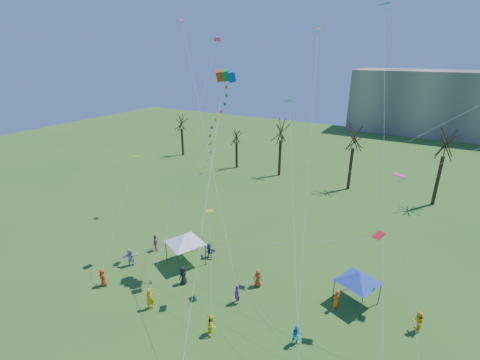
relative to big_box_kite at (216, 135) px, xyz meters
The scene contains 7 objects.
ground 16.27m from the big_box_kite, 64.48° to the right, with size 160.00×160.00×0.00m, color #326B22.
bare_tree_row 28.10m from the big_box_kite, 73.24° to the left, with size 67.93×8.53×10.46m.
big_box_kite is the anchor object (origin of this frame).
canopy_tent_white 10.56m from the big_box_kite, 157.43° to the right, with size 3.85×3.85×3.18m.
canopy_tent_blue 16.08m from the big_box_kite, ahead, with size 3.61×3.61×2.93m.
festival_crowd 13.29m from the big_box_kite, 43.33° to the right, with size 25.85×10.91×1.85m.
small_kites_aloft 5.96m from the big_box_kite, 20.37° to the left, with size 32.02×16.62×32.59m.
Camera 1 is at (10.61, -13.27, 19.07)m, focal length 25.00 mm.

